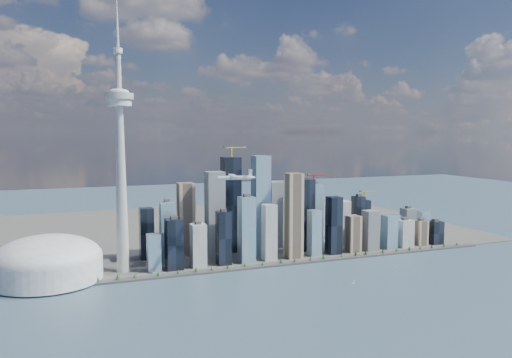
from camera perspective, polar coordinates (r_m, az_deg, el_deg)
name	(u,v)px	position (r m, az deg, el deg)	size (l,w,h in m)	color
ground	(329,304)	(864.22, 8.29, -13.91)	(4000.00, 4000.00, 0.00)	#33475A
seawall	(271,265)	(1078.89, 1.73, -9.82)	(1100.00, 22.00, 4.00)	#383838
land	(213,228)	(1494.03, -4.93, -5.58)	(1400.00, 900.00, 3.00)	#4C4C47
shoreline_trees	(271,262)	(1077.14, 1.73, -9.47)	(960.53, 7.20, 8.80)	#3F2D1E
skyscraper_cluster	(280,222)	(1163.12, 2.82, -4.90)	(736.00, 142.00, 250.04)	black
needle_tower	(120,157)	(1027.51, -15.23, 2.46)	(56.00, 56.00, 550.50)	#A7A6A2
dome_stadium	(48,261)	(1041.46, -22.68, -8.66)	(200.00, 200.00, 86.00)	beige
airplane	(235,177)	(968.16, -2.36, 0.21)	(78.88, 70.02, 19.25)	silver
sailboat_west	(354,282)	(976.89, 11.09, -11.49)	(6.29, 2.90, 8.71)	white
sailboat_east	(396,267)	(1100.73, 15.66, -9.67)	(6.06, 3.72, 8.66)	white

